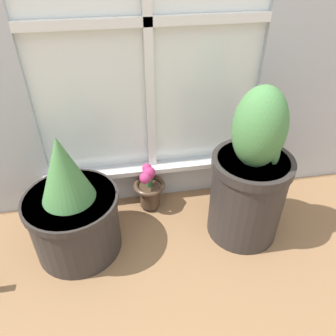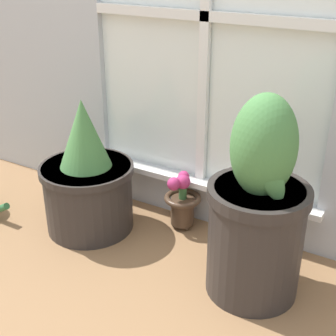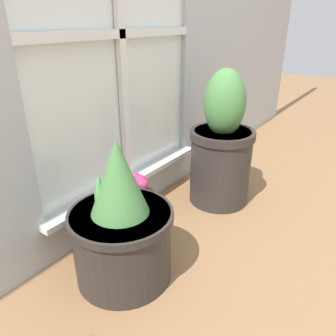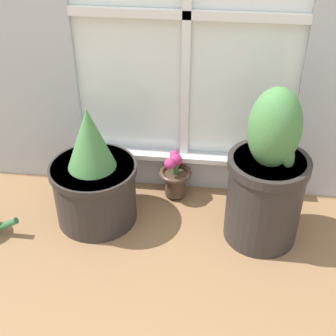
{
  "view_description": "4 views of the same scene",
  "coord_description": "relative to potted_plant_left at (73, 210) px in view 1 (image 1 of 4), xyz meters",
  "views": [
    {
      "loc": [
        -0.15,
        -0.74,
        1.11
      ],
      "look_at": [
        0.04,
        0.31,
        0.32
      ],
      "focal_mm": 35.0,
      "sensor_mm": 36.0,
      "label": 1
    },
    {
      "loc": [
        0.76,
        -1.01,
        1.05
      ],
      "look_at": [
        -0.03,
        0.32,
        0.32
      ],
      "focal_mm": 50.0,
      "sensor_mm": 36.0,
      "label": 2
    },
    {
      "loc": [
        -1.05,
        -0.45,
        0.88
      ],
      "look_at": [
        -0.03,
        0.28,
        0.31
      ],
      "focal_mm": 35.0,
      "sensor_mm": 36.0,
      "label": 3
    },
    {
      "loc": [
        0.15,
        -1.3,
        1.38
      ],
      "look_at": [
        -0.05,
        0.3,
        0.25
      ],
      "focal_mm": 50.0,
      "sensor_mm": 36.0,
      "label": 4
    }
  ],
  "objects": [
    {
      "name": "ground_plane",
      "position": [
        0.36,
        -0.24,
        -0.21
      ],
      "size": [
        10.0,
        10.0,
        0.0
      ],
      "primitive_type": "plane",
      "color": "olive"
    },
    {
      "name": "potted_plant_left",
      "position": [
        0.0,
        0.0,
        0.0
      ],
      "size": [
        0.37,
        0.37,
        0.55
      ],
      "color": "#2D2826",
      "rests_on": "ground_plane"
    },
    {
      "name": "potted_plant_right",
      "position": [
        0.71,
        -0.03,
        0.08
      ],
      "size": [
        0.32,
        0.32,
        0.68
      ],
      "color": "#2D2826",
      "rests_on": "ground_plane"
    },
    {
      "name": "flower_vase",
      "position": [
        0.33,
        0.19,
        -0.09
      ],
      "size": [
        0.15,
        0.15,
        0.25
      ],
      "color": "#473323",
      "rests_on": "ground_plane"
    }
  ]
}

